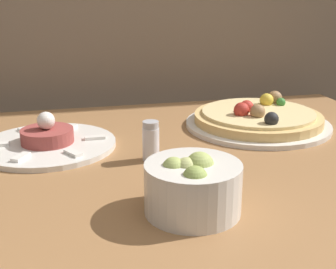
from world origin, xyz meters
TOP-DOWN VIEW (x-y plane):
  - dining_table at (0.00, 0.39)m, footprint 1.08×0.78m
  - pizza_plate at (0.24, 0.53)m, footprint 0.31×0.31m
  - tartare_plate at (-0.21, 0.50)m, footprint 0.26×0.26m
  - small_bowl at (-0.01, 0.18)m, footprint 0.13×0.13m
  - salt_shaker at (-0.03, 0.39)m, footprint 0.03×0.03m

SIDE VIEW (x-z plane):
  - dining_table at x=0.00m, z-range 0.27..1.07m
  - tartare_plate at x=-0.21m, z-range 0.78..0.85m
  - pizza_plate at x=0.24m, z-range 0.79..0.85m
  - salt_shaker at x=-0.03m, z-range 0.80..0.87m
  - small_bowl at x=-0.01m, z-range 0.80..0.88m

